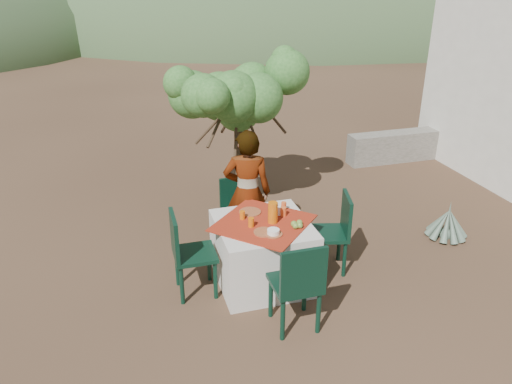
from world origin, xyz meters
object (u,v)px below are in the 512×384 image
chair_right (335,229)px  chair_left (187,250)px  shrub_tree (242,102)px  agave (447,224)px  person (247,193)px  chair_near (298,283)px  chair_far (236,206)px  table (263,252)px  juice_pitcher (273,212)px

chair_right → chair_left: bearing=-74.7°
shrub_tree → chair_right: bearing=-72.6°
chair_right → shrub_tree: (-0.61, 1.94, 1.09)m
agave → person: bearing=170.5°
person → agave: bearing=-172.4°
chair_near → shrub_tree: size_ratio=0.49×
chair_far → shrub_tree: size_ratio=0.41×
shrub_tree → chair_far: bearing=-110.0°
chair_far → agave: 2.84m
table → shrub_tree: bearing=81.8°
chair_left → juice_pitcher: bearing=-91.4°
person → chair_far: bearing=-64.1°
table → agave: bearing=6.1°
person → agave: (2.65, -0.45, -0.61)m
chair_left → chair_right: (1.75, 0.01, -0.01)m
shrub_tree → juice_pitcher: 2.12m
table → agave: table is taller
person → juice_pitcher: bearing=113.4°
chair_near → shrub_tree: bearing=-94.3°
person → shrub_tree: shrub_tree is taller
table → shrub_tree: shrub_tree is taller
agave → juice_pitcher: size_ratio=2.44×
person → chair_left: bearing=56.6°
chair_left → shrub_tree: bearing=-29.8°
chair_far → agave: chair_far is taller
table → chair_near: bearing=-85.4°
table → chair_near: (0.07, -0.92, 0.17)m
person → chair_right: bearing=157.8°
chair_near → person: bearing=-88.3°
juice_pitcher → chair_far: bearing=97.1°
chair_near → agave: size_ratio=1.70×
chair_right → person: size_ratio=0.60×
chair_right → chair_near: bearing=-26.2°
juice_pitcher → person: bearing=96.3°
chair_left → chair_far: bearing=-36.9°
chair_left → person: bearing=-50.0°
chair_far → juice_pitcher: 1.19m
chair_right → agave: size_ratio=1.63×
chair_right → juice_pitcher: size_ratio=3.99×
agave → juice_pitcher: (-2.57, -0.31, 0.68)m
chair_left → person: 1.17m
juice_pitcher → chair_near: bearing=-91.9°
person → table: bearing=105.6°
shrub_tree → chair_left: bearing=-120.3°
chair_far → person: person is taller
table → chair_near: 0.94m
table → chair_far: (-0.03, 1.08, 0.08)m
shrub_tree → chair_near: bearing=-94.2°
chair_left → agave: bearing=-85.0°
chair_near → shrub_tree: shrub_tree is taller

